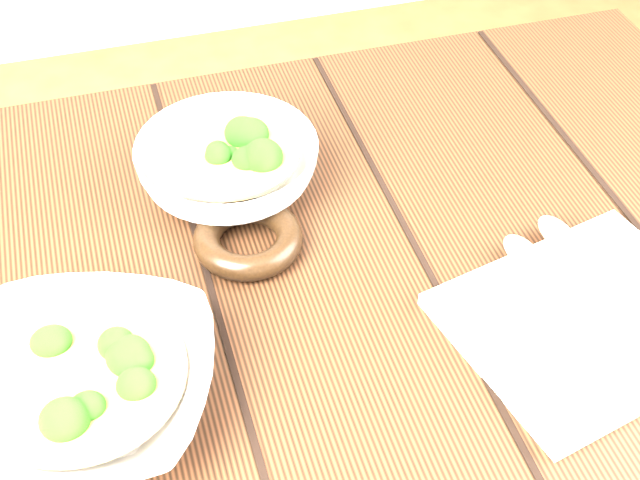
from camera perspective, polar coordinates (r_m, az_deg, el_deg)
table at (r=0.89m, az=-4.35°, el=-10.54°), size 1.20×0.80×0.75m
soup_bowl_front at (r=0.74m, az=-14.89°, el=-8.98°), size 0.26×0.26×0.06m
soup_bowl_back at (r=0.91m, az=-5.91°, el=4.78°), size 0.21×0.21×0.07m
trivet at (r=0.85m, az=-4.63°, el=0.10°), size 0.11×0.11×0.03m
napkin at (r=0.82m, az=16.77°, el=-4.97°), size 0.27×0.24×0.01m
spoon_left at (r=0.83m, az=14.24°, el=-2.57°), size 0.04×0.19×0.01m
spoon_right at (r=0.86m, az=16.25°, el=-1.26°), size 0.03×0.19×0.01m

